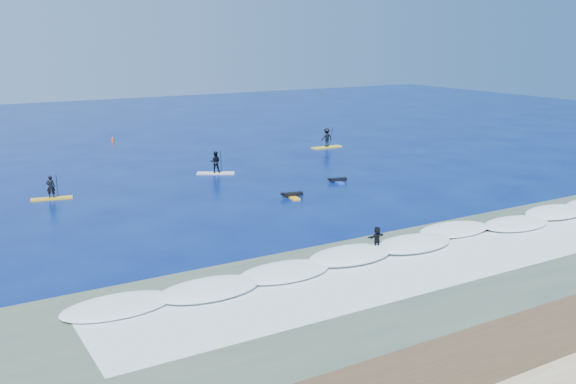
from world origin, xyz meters
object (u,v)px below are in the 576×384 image
wave_surfer (377,239)px  marker_buoy (113,140)px  sup_paddler_right (327,139)px  prone_paddler_near (292,195)px  sup_paddler_center (215,164)px  sup_paddler_left (51,191)px  prone_paddler_far (337,180)px

wave_surfer → marker_buoy: bearing=87.2°
wave_surfer → marker_buoy: 42.72m
sup_paddler_right → wave_surfer: bearing=-118.5°
prone_paddler_near → marker_buoy: (-4.14, 30.18, 0.12)m
sup_paddler_center → prone_paddler_near: size_ratio=1.43×
prone_paddler_near → marker_buoy: marker_buoy is taller
sup_paddler_right → wave_surfer: 32.39m
wave_surfer → prone_paddler_near: bearing=74.2°
sup_paddler_left → sup_paddler_right: sup_paddler_right is taller
marker_buoy → prone_paddler_near: bearing=-82.2°
prone_paddler_far → sup_paddler_right: bearing=-19.3°
prone_paddler_near → sup_paddler_center: bearing=17.6°
sup_paddler_left → marker_buoy: size_ratio=4.63×
sup_paddler_center → prone_paddler_near: 10.09m
prone_paddler_far → prone_paddler_near: bearing=124.2°
sup_paddler_right → prone_paddler_far: 15.72m
sup_paddler_left → prone_paddler_far: 21.04m
prone_paddler_near → marker_buoy: bearing=17.8°
marker_buoy → sup_paddler_left: bearing=-115.6°
prone_paddler_far → marker_buoy: bearing=30.8°
sup_paddler_center → marker_buoy: sup_paddler_center is taller
prone_paddler_near → wave_surfer: bearing=179.5°
wave_surfer → marker_buoy: wave_surfer is taller
sup_paddler_left → prone_paddler_near: sup_paddler_left is taller
sup_paddler_right → wave_surfer: (-15.94, -28.19, -0.16)m
sup_paddler_center → marker_buoy: size_ratio=4.96×
sup_paddler_center → wave_surfer: sup_paddler_center is taller
sup_paddler_right → prone_paddler_far: bearing=-120.1°
sup_paddler_right → prone_paddler_far: sup_paddler_right is taller
sup_paddler_center → prone_paddler_far: bearing=-19.0°
sup_paddler_right → prone_paddler_near: 20.80m
sup_paddler_left → prone_paddler_far: bearing=-3.9°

